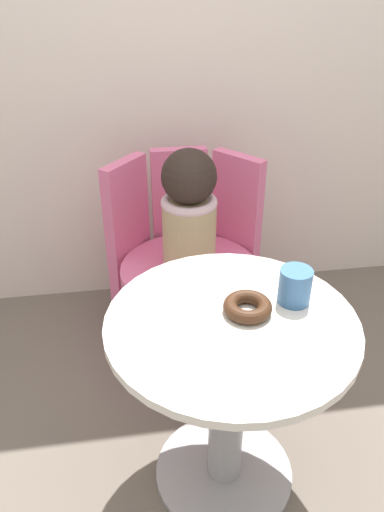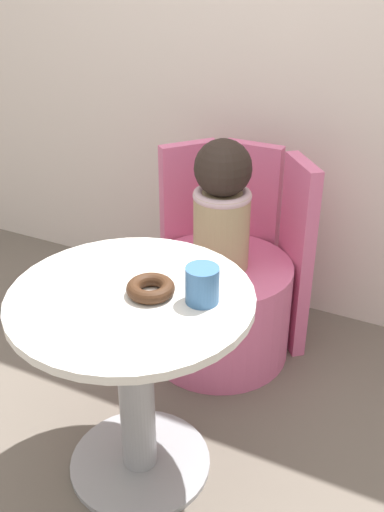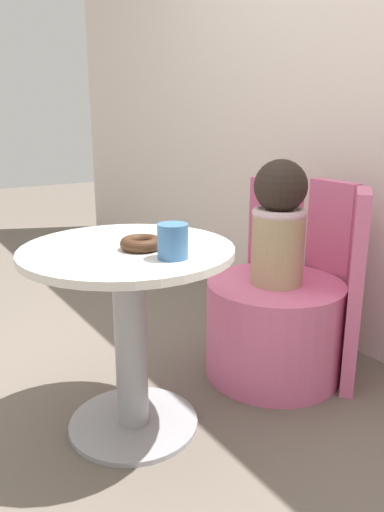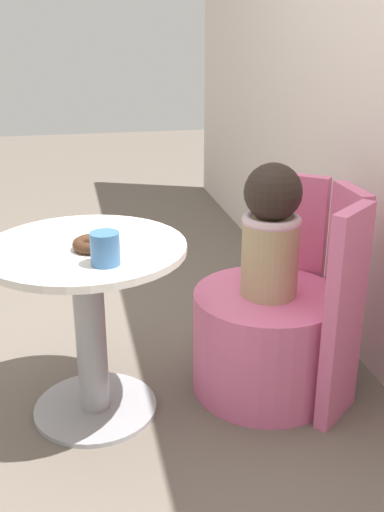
{
  "view_description": "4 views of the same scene",
  "coord_description": "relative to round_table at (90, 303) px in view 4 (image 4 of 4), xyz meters",
  "views": [
    {
      "loc": [
        -0.24,
        -0.99,
        1.46
      ],
      "look_at": [
        -0.05,
        0.32,
        0.64
      ],
      "focal_mm": 35.0,
      "sensor_mm": 36.0,
      "label": 1
    },
    {
      "loc": [
        0.75,
        -1.13,
        1.49
      ],
      "look_at": [
        0.01,
        0.36,
        0.58
      ],
      "focal_mm": 42.0,
      "sensor_mm": 36.0,
      "label": 2
    },
    {
      "loc": [
        1.37,
        -0.64,
        1.04
      ],
      "look_at": [
        -0.06,
        0.28,
        0.55
      ],
      "focal_mm": 35.0,
      "sensor_mm": 36.0,
      "label": 3
    },
    {
      "loc": [
        1.87,
        -0.04,
        1.3
      ],
      "look_at": [
        0.0,
        0.36,
        0.57
      ],
      "focal_mm": 42.0,
      "sensor_mm": 36.0,
      "label": 4
    }
  ],
  "objects": [
    {
      "name": "booth_backrest",
      "position": [
        -0.02,
        0.87,
        -0.04
      ],
      "size": [
        0.64,
        0.24,
        0.77
      ],
      "color": "#DB6693",
      "rests_on": "ground_plane"
    },
    {
      "name": "tub_chair",
      "position": [
        -0.02,
        0.64,
        -0.23
      ],
      "size": [
        0.54,
        0.54,
        0.39
      ],
      "color": "#DB6693",
      "rests_on": "ground_plane"
    },
    {
      "name": "donut",
      "position": [
        0.05,
        0.02,
        0.23
      ],
      "size": [
        0.13,
        0.13,
        0.04
      ],
      "color": "#3D2314",
      "rests_on": "round_table"
    },
    {
      "name": "child_figure",
      "position": [
        -0.02,
        0.64,
        0.21
      ],
      "size": [
        0.21,
        0.21,
        0.48
      ],
      "color": "tan",
      "rests_on": "tub_chair"
    },
    {
      "name": "round_table",
      "position": [
        0.0,
        0.0,
        0.0
      ],
      "size": [
        0.67,
        0.67,
        0.64
      ],
      "color": "#99999E",
      "rests_on": "ground_plane"
    },
    {
      "name": "ground_plane",
      "position": [
        -0.01,
        -0.0,
        -0.43
      ],
      "size": [
        12.0,
        12.0,
        0.0
      ],
      "primitive_type": "plane",
      "color": "#665B51"
    },
    {
      "name": "cup",
      "position": [
        0.18,
        0.05,
        0.26
      ],
      "size": [
        0.09,
        0.09,
        0.1
      ],
      "color": "#386699",
      "rests_on": "round_table"
    }
  ]
}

